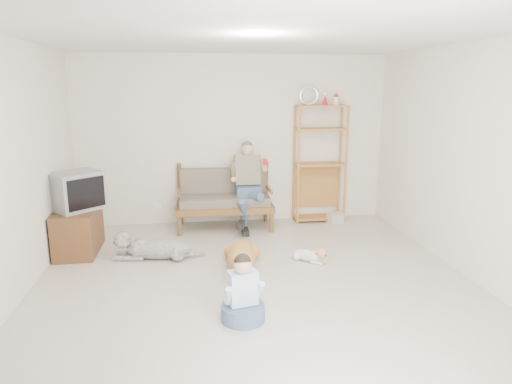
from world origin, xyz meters
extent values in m
plane|color=beige|center=(0.00, 0.00, 0.00)|extent=(5.50, 5.50, 0.00)
plane|color=silver|center=(0.00, 0.00, 2.70)|extent=(5.50, 5.50, 0.00)
plane|color=beige|center=(0.00, 2.75, 1.35)|extent=(5.00, 0.00, 5.00)
plane|color=beige|center=(0.00, -2.75, 1.35)|extent=(5.00, 0.00, 5.00)
plane|color=beige|center=(-2.50, 0.00, 1.35)|extent=(0.00, 5.50, 5.50)
plane|color=beige|center=(2.50, 0.00, 1.35)|extent=(0.00, 5.50, 5.50)
cube|color=brown|center=(-0.19, 2.33, 0.35)|extent=(1.51, 0.72, 0.10)
cube|color=#675D4E|center=(-0.19, 2.33, 0.47)|extent=(1.39, 0.62, 0.13)
cube|color=#675D4E|center=(-0.19, 2.57, 0.70)|extent=(1.38, 0.14, 0.45)
cylinder|color=brown|center=(-0.19, 2.63, 0.90)|extent=(1.40, 0.07, 0.05)
cylinder|color=brown|center=(-0.89, 2.03, 0.15)|extent=(0.07, 0.07, 0.30)
cylinder|color=brown|center=(-0.89, 2.63, 0.47)|extent=(0.07, 0.07, 0.95)
cylinder|color=brown|center=(0.51, 2.03, 0.15)|extent=(0.07, 0.07, 0.30)
cylinder|color=brown|center=(0.51, 2.63, 0.47)|extent=(0.07, 0.07, 0.95)
cube|color=#4A6487|center=(0.19, 2.33, 0.59)|extent=(0.37, 0.36, 0.19)
cube|color=gray|center=(0.19, 2.42, 0.92)|extent=(0.39, 0.27, 0.49)
sphere|color=tan|center=(0.19, 2.39, 1.24)|extent=(0.20, 0.20, 0.20)
sphere|color=#55504B|center=(0.19, 2.41, 1.28)|extent=(0.18, 0.18, 0.18)
cylinder|color=red|center=(0.44, 2.21, 1.08)|extent=(0.07, 0.07, 0.08)
cube|color=#C1803C|center=(1.40, 2.55, 1.89)|extent=(0.81, 0.33, 0.03)
torus|color=silver|center=(1.19, 2.55, 2.06)|extent=(0.33, 0.05, 0.33)
cone|color=red|center=(1.45, 2.55, 1.99)|extent=(0.11, 0.11, 0.17)
cylinder|color=#C1803C|center=(1.01, 2.39, 0.96)|extent=(0.04, 0.04, 1.91)
cylinder|color=#C1803C|center=(1.01, 2.71, 0.96)|extent=(0.04, 0.04, 1.91)
cylinder|color=#C1803C|center=(1.80, 2.39, 0.96)|extent=(0.04, 0.04, 1.91)
cylinder|color=#C1803C|center=(1.80, 2.71, 0.96)|extent=(0.04, 0.04, 1.91)
cube|color=beige|center=(1.65, 2.39, 0.08)|extent=(0.29, 0.25, 0.16)
cube|color=brown|center=(-2.22, 1.54, 0.30)|extent=(0.50, 0.90, 0.60)
cube|color=brown|center=(-2.46, 1.32, 0.30)|extent=(0.02, 0.40, 0.50)
cube|color=brown|center=(-2.46, 1.76, 0.30)|extent=(0.02, 0.40, 0.50)
cube|color=gray|center=(-2.20, 1.55, 0.85)|extent=(0.77, 0.76, 0.50)
cube|color=black|center=(-2.04, 1.37, 0.85)|extent=(0.39, 0.36, 0.40)
cube|color=white|center=(-1.25, 2.73, 0.30)|extent=(0.12, 0.02, 0.08)
ellipsoid|color=#B6733F|center=(-0.11, 0.64, 0.15)|extent=(0.46, 1.00, 0.30)
sphere|color=#B6733F|center=(-0.15, 0.35, 0.17)|extent=(0.30, 0.30, 0.30)
sphere|color=#B6733F|center=(-0.18, 0.11, 0.30)|extent=(0.24, 0.24, 0.24)
ellipsoid|color=#B6733F|center=(-0.19, 0.00, 0.28)|extent=(0.13, 0.18, 0.09)
cylinder|color=#B6733F|center=(-0.05, 1.12, 0.06)|extent=(0.13, 0.39, 0.05)
ellipsoid|color=#B6733F|center=(-0.26, 0.15, 0.30)|extent=(0.06, 0.08, 0.12)
ellipsoid|color=#B6733F|center=(-0.09, 0.12, 0.30)|extent=(0.06, 0.08, 0.12)
ellipsoid|color=beige|center=(-1.14, 1.13, 0.13)|extent=(0.88, 0.39, 0.26)
sphere|color=beige|center=(-1.39, 1.16, 0.14)|extent=(0.26, 0.26, 0.26)
sphere|color=beige|center=(-1.60, 1.19, 0.26)|extent=(0.22, 0.22, 0.22)
ellipsoid|color=beige|center=(-1.70, 1.20, 0.23)|extent=(0.17, 0.12, 0.08)
cylinder|color=beige|center=(-0.71, 1.08, 0.05)|extent=(0.34, 0.12, 0.04)
ellipsoid|color=beige|center=(-1.57, 1.26, 0.26)|extent=(0.08, 0.06, 0.11)
ellipsoid|color=beige|center=(-1.59, 1.11, 0.26)|extent=(0.08, 0.06, 0.11)
ellipsoid|color=silver|center=(0.75, 0.79, 0.07)|extent=(0.39, 0.37, 0.15)
sphere|color=silver|center=(0.84, 0.71, 0.08)|extent=(0.15, 0.15, 0.15)
sphere|color=tan|center=(0.91, 0.65, 0.15)|extent=(0.13, 0.13, 0.13)
ellipsoid|color=tan|center=(0.95, 0.61, 0.13)|extent=(0.11, 0.11, 0.05)
cylinder|color=silver|center=(0.62, 0.91, 0.03)|extent=(0.15, 0.08, 0.02)
cone|color=tan|center=(0.86, 0.62, 0.19)|extent=(0.04, 0.04, 0.05)
cone|color=tan|center=(0.93, 0.69, 0.19)|extent=(0.04, 0.04, 0.05)
torus|color=red|center=(0.89, 0.66, 0.14)|extent=(0.13, 0.13, 0.02)
cylinder|color=#4A6487|center=(-0.24, -0.62, 0.08)|extent=(0.42, 0.42, 0.15)
cube|color=silver|center=(-0.24, -0.60, 0.33)|extent=(0.30, 0.23, 0.33)
sphere|color=tan|center=(-0.24, -0.62, 0.56)|extent=(0.17, 0.17, 0.17)
sphere|color=black|center=(-0.24, -0.61, 0.59)|extent=(0.16, 0.16, 0.16)
camera|label=1|loc=(-0.68, -4.61, 2.19)|focal=32.00mm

